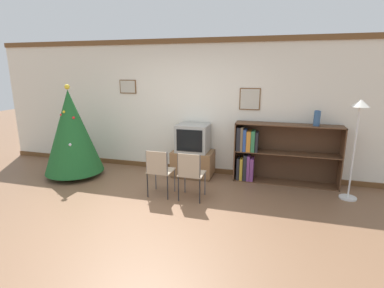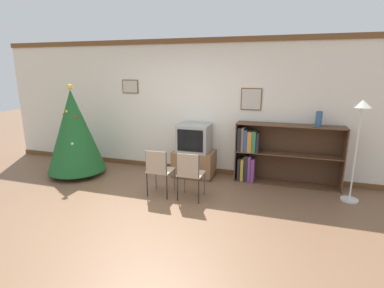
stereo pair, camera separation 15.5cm
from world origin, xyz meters
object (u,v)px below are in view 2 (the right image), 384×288
object	(u,v)px
television	(194,138)
folding_chair_left	(159,170)
bookshelf	(268,154)
standing_lamp	(360,125)
vase	(319,119)
christmas_tree	(74,131)
folding_chair_right	(190,173)
tv_console	(194,163)

from	to	relation	value
television	folding_chair_left	world-z (taller)	television
television	bookshelf	bearing A→B (deg)	4.28
folding_chair_left	standing_lamp	distance (m)	3.28
folding_chair_left	vase	size ratio (longest dim) A/B	3.01
christmas_tree	bookshelf	distance (m)	3.85
standing_lamp	christmas_tree	bearing A→B (deg)	-176.84
television	folding_chair_right	bearing A→B (deg)	-76.30
christmas_tree	standing_lamp	bearing A→B (deg)	3.16
folding_chair_right	standing_lamp	world-z (taller)	standing_lamp
tv_console	vase	size ratio (longest dim) A/B	2.97
tv_console	bookshelf	bearing A→B (deg)	4.18
christmas_tree	folding_chair_right	world-z (taller)	christmas_tree
television	folding_chair_left	xyz separation A→B (m)	(-0.27, -1.13, -0.32)
folding_chair_left	tv_console	bearing A→B (deg)	76.33
christmas_tree	standing_lamp	world-z (taller)	christmas_tree
television	vase	size ratio (longest dim) A/B	2.28
folding_chair_left	vase	xyz separation A→B (m)	(2.53, 1.20, 0.80)
christmas_tree	standing_lamp	distance (m)	5.15
tv_console	television	size ratio (longest dim) A/B	1.30
folding_chair_left	folding_chair_right	xyz separation A→B (m)	(0.55, 0.00, 0.00)
television	bookshelf	distance (m)	1.46
television	vase	world-z (taller)	vase
television	standing_lamp	distance (m)	2.87
christmas_tree	folding_chair_right	xyz separation A→B (m)	(2.59, -0.49, -0.44)
folding_chair_left	christmas_tree	bearing A→B (deg)	166.39
folding_chair_left	bookshelf	xyz separation A→B (m)	(1.72, 1.23, 0.09)
tv_console	television	distance (m)	0.53
folding_chair_left	standing_lamp	world-z (taller)	standing_lamp
christmas_tree	folding_chair_left	world-z (taller)	christmas_tree
tv_console	standing_lamp	distance (m)	3.01
tv_console	television	xyz separation A→B (m)	(-0.00, -0.00, 0.53)
bookshelf	standing_lamp	size ratio (longest dim) A/B	1.15
vase	christmas_tree	bearing A→B (deg)	-171.17
vase	folding_chair_right	bearing A→B (deg)	-148.66
vase	bookshelf	bearing A→B (deg)	177.90
tv_console	television	bearing A→B (deg)	-90.00
tv_console	folding_chair_left	distance (m)	1.18
christmas_tree	vase	distance (m)	4.64
television	folding_chair_right	xyz separation A→B (m)	(0.27, -1.13, -0.32)
tv_console	vase	distance (m)	2.47
christmas_tree	television	xyz separation A→B (m)	(2.32, 0.63, -0.12)
tv_console	christmas_tree	bearing A→B (deg)	-164.69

